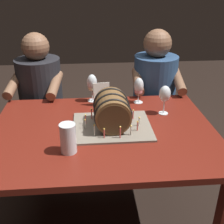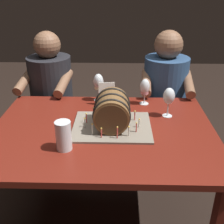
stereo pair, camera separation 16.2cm
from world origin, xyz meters
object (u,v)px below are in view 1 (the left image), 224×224
at_px(wine_glass_rose, 139,87).
at_px(menu_card, 102,94).
at_px(wine_glass_white, 92,84).
at_px(beer_pint, 68,139).
at_px(wine_glass_empty, 165,94).
at_px(person_seated_right, 153,106).
at_px(barrel_cake, 112,113).
at_px(person_seated_left, 43,111).
at_px(dining_table, 103,145).

relative_size(wine_glass_rose, menu_card, 1.13).
height_order(wine_glass_white, menu_card, wine_glass_white).
relative_size(wine_glass_rose, beer_pint, 1.16).
height_order(wine_glass_empty, person_seated_right, person_seated_right).
distance_m(barrel_cake, menu_card, 0.33).
xyz_separation_m(wine_glass_white, person_seated_left, (-0.41, 0.28, -0.33)).
bearing_deg(wine_glass_white, wine_glass_empty, -28.28).
distance_m(barrel_cake, wine_glass_empty, 0.38).
distance_m(wine_glass_white, wine_glass_rose, 0.32).
height_order(barrel_cake, menu_card, barrel_cake).
xyz_separation_m(beer_pint, menu_card, (0.19, 0.56, 0.01)).
relative_size(barrel_cake, wine_glass_white, 2.32).
xyz_separation_m(wine_glass_rose, person_seated_left, (-0.73, 0.33, -0.31)).
height_order(beer_pint, menu_card, menu_card).
relative_size(wine_glass_empty, beer_pint, 1.22).
height_order(beer_pint, person_seated_left, person_seated_left).
bearing_deg(menu_card, person_seated_left, 135.46).
bearing_deg(person_seated_left, menu_card, -37.20).
height_order(wine_glass_empty, wine_glass_rose, wine_glass_empty).
height_order(wine_glass_rose, beer_pint, wine_glass_rose).
relative_size(menu_card, person_seated_right, 0.13).
relative_size(dining_table, wine_glass_white, 6.64).
xyz_separation_m(barrel_cake, wine_glass_rose, (0.21, 0.35, 0.02)).
bearing_deg(person_seated_right, wine_glass_empty, -96.58).
bearing_deg(barrel_cake, person_seated_right, 59.12).
height_order(wine_glass_empty, beer_pint, wine_glass_empty).
xyz_separation_m(wine_glass_white, wine_glass_empty, (0.45, -0.24, 0.00)).
xyz_separation_m(wine_glass_empty, wine_glass_rose, (-0.13, 0.19, -0.02)).
distance_m(dining_table, person_seated_right, 0.84).
distance_m(beer_pint, person_seated_right, 1.15).
relative_size(dining_table, beer_pint, 8.33).
bearing_deg(wine_glass_empty, person_seated_right, 83.42).
relative_size(wine_glass_white, wine_glass_empty, 1.03).
relative_size(dining_table, wine_glass_empty, 6.86).
distance_m(wine_glass_white, person_seated_left, 0.59).
xyz_separation_m(wine_glass_rose, menu_card, (-0.26, -0.02, -0.04)).
distance_m(dining_table, beer_pint, 0.33).
distance_m(wine_glass_white, person_seated_right, 0.66).
relative_size(wine_glass_empty, menu_card, 1.19).
xyz_separation_m(dining_table, person_seated_left, (-0.46, 0.70, -0.09)).
bearing_deg(wine_glass_empty, wine_glass_rose, 125.19).
bearing_deg(menu_card, barrel_cake, -89.52).
distance_m(barrel_cake, person_seated_left, 0.90).
relative_size(barrel_cake, menu_card, 2.84).
height_order(person_seated_left, person_seated_right, person_seated_right).
bearing_deg(person_seated_left, wine_glass_rose, -24.60).
distance_m(dining_table, wine_glass_rose, 0.51).
xyz_separation_m(dining_table, barrel_cake, (0.05, 0.02, 0.20)).
distance_m(barrel_cake, wine_glass_white, 0.42).
relative_size(beer_pint, menu_card, 0.98).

